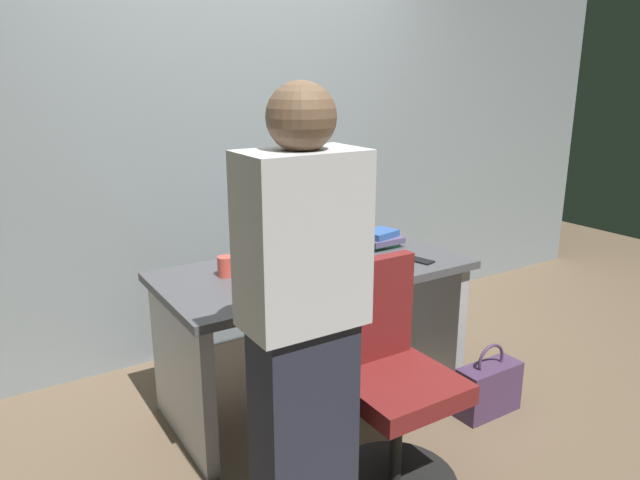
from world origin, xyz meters
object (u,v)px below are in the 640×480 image
Objects in this scene: desk at (315,307)px; handbag at (489,388)px; cup_by_monitor at (226,266)px; person_at_desk at (303,326)px; book_stack at (381,239)px; office_chair at (389,387)px; mouse at (368,261)px; keyboard at (322,274)px; cup_near_keyboard at (251,278)px; monitor at (295,209)px; cell_phone at (420,260)px.

desk is 0.96m from handbag.
desk is at bearing -13.56° from cup_by_monitor.
desk is at bearing 55.91° from person_at_desk.
book_stack is 0.56× the size of handbag.
office_chair is 9.40× the size of mouse.
desk is 0.72m from office_chair.
book_stack is at bearing 11.99° from desk.
desk is at bearing 137.87° from handbag.
keyboard is 0.36m from cup_near_keyboard.
mouse is 1.08× the size of cup_near_keyboard.
desk is 15.47× the size of mouse.
person_at_desk is 17.77× the size of cup_near_keyboard.
keyboard is at bearing -5.23° from cup_near_keyboard.
office_chair reaches higher than mouse.
cup_by_monitor is 1.45m from handbag.
book_stack reaches higher than desk.
cup_by_monitor is at bearing 151.22° from keyboard.
office_chair is 0.62m from person_at_desk.
cup_near_keyboard reaches higher than mouse.
person_at_desk is 0.72m from cup_near_keyboard.
monitor reaches higher than desk.
monitor is 5.60× the size of cup_by_monitor.
desk is 0.36m from mouse.
mouse is 1.04× the size of cup_by_monitor.
keyboard is at bearing -175.81° from mouse.
keyboard is at bearing -155.95° from book_stack.
cell_phone is (0.26, -0.09, -0.01)m from mouse.
monitor reaches higher than cup_near_keyboard.
mouse is 0.34m from book_stack.
person_at_desk is 16.99× the size of cup_by_monitor.
handbag is (0.65, -0.79, -0.85)m from monitor.
cup_near_keyboard is 0.24× the size of handbag.
person_at_desk is at bearing -138.92° from book_stack.
mouse is (0.24, -0.32, -0.24)m from monitor.
person_at_desk is at bearing -138.88° from mouse.
office_chair is at bearing -170.85° from handbag.
book_stack is (1.04, 0.91, -0.07)m from person_at_desk.
person_at_desk is at bearing -164.72° from cell_phone.
office_chair is at bearing -95.78° from monitor.
monitor is 0.46m from mouse.
person_at_desk is at bearing -124.09° from desk.
book_stack is (0.26, 0.22, 0.03)m from mouse.
person_at_desk is 1.21m from cell_phone.
person_at_desk is 1.39m from book_stack.
mouse is at bearing 61.07° from office_chair.
desk is 0.52m from monitor.
person_at_desk is at bearing -118.70° from monitor.
cell_phone is at bearing -6.68° from cup_near_keyboard.
office_chair is 4.42× the size of book_stack.
person_at_desk reaches higher than cup_by_monitor.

